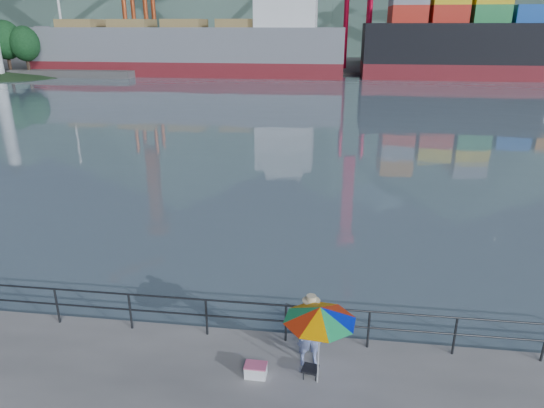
{
  "coord_description": "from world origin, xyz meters",
  "views": [
    {
      "loc": [
        1.99,
        -8.38,
        7.38
      ],
      "look_at": [
        0.09,
        6.0,
        2.0
      ],
      "focal_mm": 32.0,
      "sensor_mm": 36.0,
      "label": 1
    }
  ],
  "objects": [
    {
      "name": "beach_umbrella",
      "position": [
        1.85,
        0.3,
        1.75
      ],
      "size": [
        1.93,
        1.93,
        1.91
      ],
      "color": "white",
      "rests_on": "ground"
    },
    {
      "name": "fisherman",
      "position": [
        1.63,
        0.92,
        0.82
      ],
      "size": [
        0.68,
        0.53,
        1.64
      ],
      "primitive_type": "imported",
      "rotation": [
        0.0,
        0.0,
        0.25
      ],
      "color": "navy",
      "rests_on": "ground"
    },
    {
      "name": "guardrail",
      "position": [
        0.0,
        1.7,
        0.52
      ],
      "size": [
        22.0,
        0.06,
        1.03
      ],
      "color": "#2D3033",
      "rests_on": "ground"
    },
    {
      "name": "bulk_carrier",
      "position": [
        -19.8,
        69.32,
        4.16
      ],
      "size": [
        49.05,
        8.49,
        14.5
      ],
      "color": "maroon",
      "rests_on": "ground"
    },
    {
      "name": "harbor_water",
      "position": [
        0.0,
        130.0,
        0.0
      ],
      "size": [
        500.0,
        280.0,
        0.0
      ],
      "primitive_type": "cube",
      "color": "slate",
      "rests_on": "ground"
    },
    {
      "name": "fishing_rod",
      "position": [
        1.24,
        1.83,
        0.0
      ],
      "size": [
        0.36,
        1.75,
        1.26
      ],
      "primitive_type": "cylinder",
      "rotation": [
        0.96,
        0.0,
        -0.19
      ],
      "color": "black",
      "rests_on": "ground"
    },
    {
      "name": "folding_stool",
      "position": [
        1.68,
        0.46,
        0.12
      ],
      "size": [
        0.4,
        0.4,
        0.23
      ],
      "color": "black",
      "rests_on": "ground"
    },
    {
      "name": "far_dock",
      "position": [
        10.0,
        93.0,
        0.0
      ],
      "size": [
        200.0,
        40.0,
        0.4
      ],
      "primitive_type": "cube",
      "color": "#514F4C",
      "rests_on": "ground"
    },
    {
      "name": "container_stacks",
      "position": [
        34.92,
        93.71,
        3.03
      ],
      "size": [
        58.0,
        8.4,
        7.8
      ],
      "color": "#194CA5",
      "rests_on": "ground"
    },
    {
      "name": "cooler_bag",
      "position": [
        0.47,
        0.32,
        0.14
      ],
      "size": [
        0.48,
        0.33,
        0.27
      ],
      "primitive_type": "cube",
      "rotation": [
        0.0,
        0.0,
        -0.02
      ],
      "color": "silver",
      "rests_on": "ground"
    }
  ]
}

